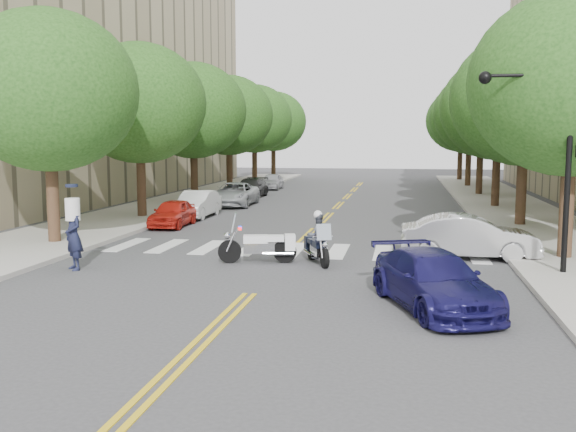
% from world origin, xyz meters
% --- Properties ---
extents(ground, '(140.00, 140.00, 0.00)m').
position_xyz_m(ground, '(0.00, 0.00, 0.00)').
color(ground, '#38383A').
rests_on(ground, ground).
extents(sidewalk_left, '(5.00, 60.00, 0.15)m').
position_xyz_m(sidewalk_left, '(-9.50, 22.00, 0.07)').
color(sidewalk_left, '#9E9991').
rests_on(sidewalk_left, ground).
extents(sidewalk_right, '(5.00, 60.00, 0.15)m').
position_xyz_m(sidewalk_right, '(9.50, 22.00, 0.07)').
color(sidewalk_right, '#9E9991').
rests_on(sidewalk_right, ground).
extents(tree_l_0, '(6.40, 6.40, 8.45)m').
position_xyz_m(tree_l_0, '(-8.80, 6.00, 5.55)').
color(tree_l_0, '#382316').
rests_on(tree_l_0, ground).
extents(tree_l_1, '(6.40, 6.40, 8.45)m').
position_xyz_m(tree_l_1, '(-8.80, 14.00, 5.55)').
color(tree_l_1, '#382316').
rests_on(tree_l_1, ground).
extents(tree_l_2, '(6.40, 6.40, 8.45)m').
position_xyz_m(tree_l_2, '(-8.80, 22.00, 5.55)').
color(tree_l_2, '#382316').
rests_on(tree_l_2, ground).
extents(tree_l_3, '(6.40, 6.40, 8.45)m').
position_xyz_m(tree_l_3, '(-8.80, 30.00, 5.55)').
color(tree_l_3, '#382316').
rests_on(tree_l_3, ground).
extents(tree_l_4, '(6.40, 6.40, 8.45)m').
position_xyz_m(tree_l_4, '(-8.80, 38.00, 5.55)').
color(tree_l_4, '#382316').
rests_on(tree_l_4, ground).
extents(tree_l_5, '(6.40, 6.40, 8.45)m').
position_xyz_m(tree_l_5, '(-8.80, 46.00, 5.55)').
color(tree_l_5, '#382316').
rests_on(tree_l_5, ground).
extents(tree_r_0, '(6.40, 6.40, 8.45)m').
position_xyz_m(tree_r_0, '(8.80, 6.00, 5.55)').
color(tree_r_0, '#382316').
rests_on(tree_r_0, ground).
extents(tree_r_1, '(6.40, 6.40, 8.45)m').
position_xyz_m(tree_r_1, '(8.80, 14.00, 5.55)').
color(tree_r_1, '#382316').
rests_on(tree_r_1, ground).
extents(tree_r_2, '(6.40, 6.40, 8.45)m').
position_xyz_m(tree_r_2, '(8.80, 22.00, 5.55)').
color(tree_r_2, '#382316').
rests_on(tree_r_2, ground).
extents(tree_r_3, '(6.40, 6.40, 8.45)m').
position_xyz_m(tree_r_3, '(8.80, 30.00, 5.55)').
color(tree_r_3, '#382316').
rests_on(tree_r_3, ground).
extents(tree_r_4, '(6.40, 6.40, 8.45)m').
position_xyz_m(tree_r_4, '(8.80, 38.00, 5.55)').
color(tree_r_4, '#382316').
rests_on(tree_r_4, ground).
extents(tree_r_5, '(6.40, 6.40, 8.45)m').
position_xyz_m(tree_r_5, '(8.80, 46.00, 5.55)').
color(tree_r_5, '#382316').
rests_on(tree_r_5, ground).
extents(traffic_signal_pole, '(2.82, 0.42, 6.00)m').
position_xyz_m(traffic_signal_pole, '(7.72, 3.50, 3.72)').
color(traffic_signal_pole, black).
rests_on(traffic_signal_pole, ground).
extents(motorcycle_police, '(1.05, 1.96, 1.67)m').
position_xyz_m(motorcycle_police, '(1.13, 4.28, 0.75)').
color(motorcycle_police, black).
rests_on(motorcycle_police, ground).
extents(motorcycle_parked, '(2.44, 0.94, 1.59)m').
position_xyz_m(motorcycle_parked, '(-0.52, 4.06, 0.55)').
color(motorcycle_parked, black).
rests_on(motorcycle_parked, ground).
extents(officer_standing, '(0.89, 0.86, 2.05)m').
position_xyz_m(officer_standing, '(-5.83, 2.00, 1.03)').
color(officer_standing, '#171A33').
rests_on(officer_standing, ground).
extents(convertible, '(4.37, 1.59, 1.43)m').
position_xyz_m(convertible, '(5.86, 5.94, 0.72)').
color(convertible, '#B4B4B6').
rests_on(convertible, ground).
extents(sedan_blue, '(3.32, 4.82, 1.30)m').
position_xyz_m(sedan_blue, '(4.46, -0.58, 0.65)').
color(sedan_blue, '#141148').
rests_on(sedan_blue, ground).
extents(parked_car_a, '(1.55, 3.59, 1.21)m').
position_xyz_m(parked_car_a, '(-6.30, 11.53, 0.60)').
color(parked_car_a, red).
rests_on(parked_car_a, ground).
extents(parked_car_b, '(1.42, 4.03, 1.32)m').
position_xyz_m(parked_car_b, '(-6.30, 14.90, 0.66)').
color(parked_car_b, silver).
rests_on(parked_car_b, ground).
extents(parked_car_c, '(2.36, 4.89, 1.34)m').
position_xyz_m(parked_car_c, '(-5.94, 20.64, 0.67)').
color(parked_car_c, '#A0A3A8').
rests_on(parked_car_c, ground).
extents(parked_car_d, '(1.80, 4.36, 1.26)m').
position_xyz_m(parked_car_d, '(-6.30, 26.13, 0.63)').
color(parked_car_d, black).
rests_on(parked_car_d, ground).
extents(parked_car_e, '(1.56, 3.68, 1.24)m').
position_xyz_m(parked_car_e, '(-6.30, 33.24, 0.62)').
color(parked_car_e, '#A4A5AA').
rests_on(parked_car_e, ground).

